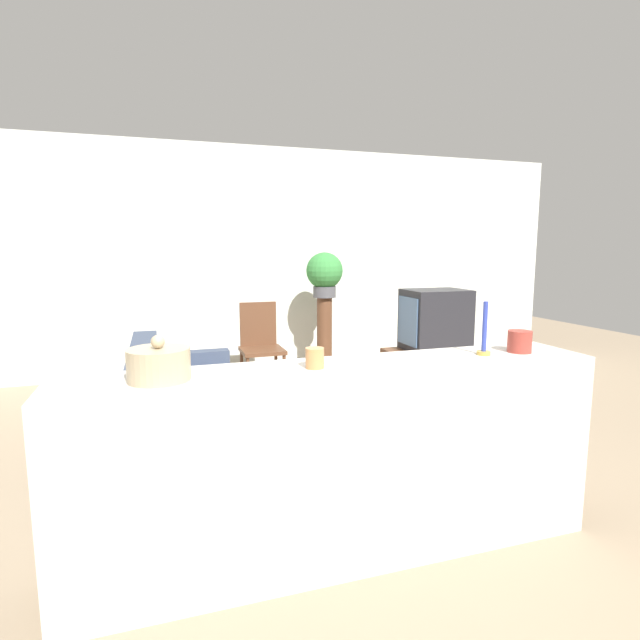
{
  "coord_description": "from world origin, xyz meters",
  "views": [
    {
      "loc": [
        -0.81,
        -2.64,
        1.5
      ],
      "look_at": [
        0.58,
        1.62,
        0.85
      ],
      "focal_mm": 28.0,
      "sensor_mm": 36.0,
      "label": 1
    }
  ],
  "objects_px": {
    "couch": "(184,409)",
    "television": "(435,320)",
    "wooden_chair": "(261,342)",
    "decorative_bowl": "(159,364)",
    "potted_plant": "(325,273)"
  },
  "relations": [
    {
      "from": "potted_plant",
      "to": "decorative_bowl",
      "type": "distance_m",
      "value": 3.8
    },
    {
      "from": "television",
      "to": "wooden_chair",
      "type": "xyz_separation_m",
      "value": [
        -1.56,
        0.93,
        -0.3
      ]
    },
    {
      "from": "television",
      "to": "potted_plant",
      "type": "distance_m",
      "value": 1.47
    },
    {
      "from": "couch",
      "to": "potted_plant",
      "type": "distance_m",
      "value": 2.51
    },
    {
      "from": "television",
      "to": "wooden_chair",
      "type": "height_order",
      "value": "television"
    },
    {
      "from": "couch",
      "to": "decorative_bowl",
      "type": "distance_m",
      "value": 1.88
    },
    {
      "from": "couch",
      "to": "wooden_chair",
      "type": "distance_m",
      "value": 1.61
    },
    {
      "from": "potted_plant",
      "to": "decorative_bowl",
      "type": "height_order",
      "value": "potted_plant"
    },
    {
      "from": "television",
      "to": "wooden_chair",
      "type": "distance_m",
      "value": 1.84
    },
    {
      "from": "couch",
      "to": "television",
      "type": "bearing_deg",
      "value": 9.4
    },
    {
      "from": "television",
      "to": "wooden_chair",
      "type": "relative_size",
      "value": 0.66
    },
    {
      "from": "television",
      "to": "decorative_bowl",
      "type": "xyz_separation_m",
      "value": [
        -2.59,
        -2.12,
        0.22
      ]
    },
    {
      "from": "wooden_chair",
      "to": "decorative_bowl",
      "type": "distance_m",
      "value": 3.26
    },
    {
      "from": "television",
      "to": "decorative_bowl",
      "type": "height_order",
      "value": "decorative_bowl"
    },
    {
      "from": "potted_plant",
      "to": "decorative_bowl",
      "type": "relative_size",
      "value": 2.0
    }
  ]
}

